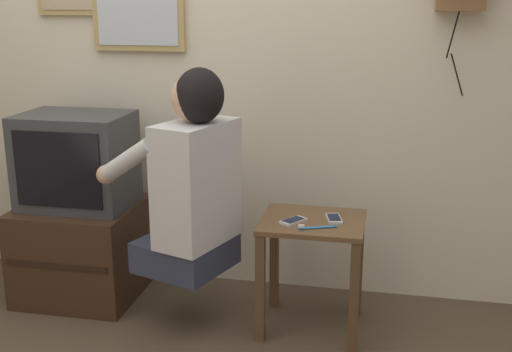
{
  "coord_description": "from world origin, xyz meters",
  "views": [
    {
      "loc": [
        0.84,
        -1.96,
        1.47
      ],
      "look_at": [
        0.3,
        0.67,
        0.73
      ],
      "focal_mm": 45.0,
      "sensor_mm": 36.0,
      "label": 1
    }
  ],
  "objects_px": {
    "toothbrush": "(315,227)",
    "cell_phone_spare": "(334,218)",
    "television": "(76,160)",
    "person": "(192,179)",
    "cell_phone_held": "(293,221)"
  },
  "relations": [
    {
      "from": "person",
      "to": "cell_phone_held",
      "type": "height_order",
      "value": "person"
    },
    {
      "from": "toothbrush",
      "to": "television",
      "type": "bearing_deg",
      "value": 57.1
    },
    {
      "from": "person",
      "to": "cell_phone_held",
      "type": "bearing_deg",
      "value": -62.78
    },
    {
      "from": "person",
      "to": "cell_phone_spare",
      "type": "height_order",
      "value": "person"
    },
    {
      "from": "toothbrush",
      "to": "person",
      "type": "bearing_deg",
      "value": 67.52
    },
    {
      "from": "person",
      "to": "cell_phone_held",
      "type": "xyz_separation_m",
      "value": [
        0.44,
        0.06,
        -0.18
      ]
    },
    {
      "from": "person",
      "to": "television",
      "type": "bearing_deg",
      "value": 90.41
    },
    {
      "from": "toothbrush",
      "to": "cell_phone_spare",
      "type": "bearing_deg",
      "value": -49.75
    },
    {
      "from": "cell_phone_held",
      "to": "person",
      "type": "bearing_deg",
      "value": -137.29
    },
    {
      "from": "television",
      "to": "toothbrush",
      "type": "distance_m",
      "value": 1.23
    },
    {
      "from": "cell_phone_held",
      "to": "television",
      "type": "bearing_deg",
      "value": -153.66
    },
    {
      "from": "cell_phone_spare",
      "to": "toothbrush",
      "type": "relative_size",
      "value": 0.84
    },
    {
      "from": "television",
      "to": "cell_phone_spare",
      "type": "height_order",
      "value": "television"
    },
    {
      "from": "person",
      "to": "toothbrush",
      "type": "bearing_deg",
      "value": -71.04
    },
    {
      "from": "person",
      "to": "toothbrush",
      "type": "height_order",
      "value": "person"
    }
  ]
}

